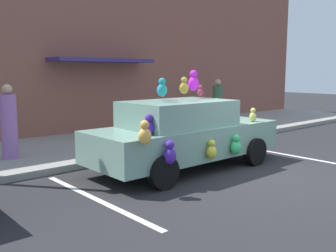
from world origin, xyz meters
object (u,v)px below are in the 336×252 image
pedestrian_near_shopfront (217,102)px  pedestrian_by_lamp (9,124)px  teddy_bear_on_sidewalk (199,127)px  plush_covered_car (184,133)px

pedestrian_near_shopfront → pedestrian_by_lamp: bearing=-172.6°
pedestrian_near_shopfront → pedestrian_by_lamp: size_ratio=1.00×
teddy_bear_on_sidewalk → pedestrian_near_shopfront: 3.30m
plush_covered_car → pedestrian_by_lamp: plush_covered_car is taller
plush_covered_car → pedestrian_near_shopfront: plush_covered_car is taller
teddy_bear_on_sidewalk → pedestrian_near_shopfront: (2.79, 1.68, 0.54)m
plush_covered_car → teddy_bear_on_sidewalk: 3.80m
pedestrian_by_lamp → pedestrian_near_shopfront: bearing=7.4°
teddy_bear_on_sidewalk → pedestrian_by_lamp: (-5.77, 0.57, 0.55)m
teddy_bear_on_sidewalk → pedestrian_by_lamp: 5.82m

